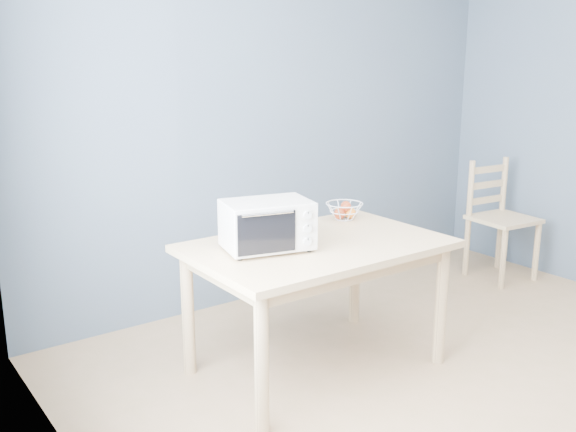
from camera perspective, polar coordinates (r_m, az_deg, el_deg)
room at (r=3.16m, az=23.89°, el=4.64°), size 4.01×4.51×2.61m
dining_table at (r=3.57m, az=2.61°, el=-3.94°), size 1.40×0.90×0.75m
toaster_oven at (r=3.36m, az=-2.14°, el=-0.78°), size 0.51×0.41×0.27m
fruit_basket at (r=4.03m, az=5.00°, el=0.51°), size 0.29×0.29×0.12m
dining_chair at (r=5.41m, az=18.25°, el=-0.39°), size 0.48×0.48×0.95m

